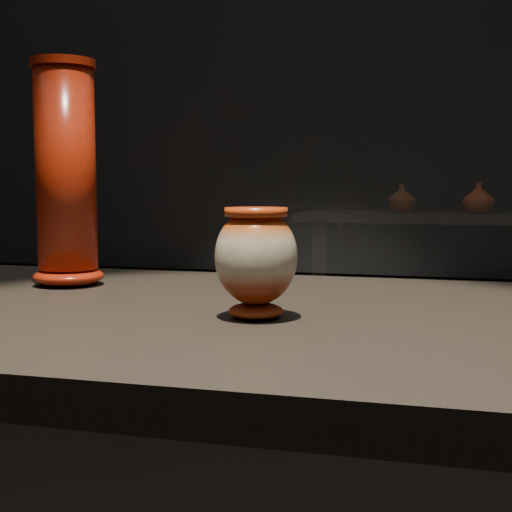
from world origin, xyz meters
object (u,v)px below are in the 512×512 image
(main_vase, at_px, (256,258))
(tall_vase, at_px, (66,178))
(display_plinth, at_px, (309,493))
(back_shelf, at_px, (467,258))

(main_vase, distance_m, tall_vase, 0.48)
(display_plinth, xyz_separation_m, tall_vase, (-0.47, 0.16, 0.46))
(main_vase, relative_size, back_shelf, 0.08)
(back_shelf, bearing_deg, main_vase, -96.42)
(main_vase, bearing_deg, display_plinth, 43.26)
(tall_vase, bearing_deg, main_vase, -28.09)
(display_plinth, xyz_separation_m, main_vase, (-0.06, -0.06, 0.35))
(tall_vase, bearing_deg, back_shelf, 76.18)
(display_plinth, relative_size, main_vase, 13.15)
(main_vase, xyz_separation_m, back_shelf, (0.39, 3.46, -0.35))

